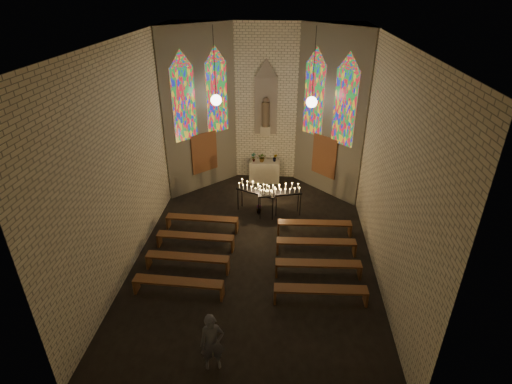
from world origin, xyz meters
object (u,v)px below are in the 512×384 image
at_px(aisle_flower_pot, 259,209).
at_px(votive_stand_right, 280,191).
at_px(votive_stand_left, 257,190).
at_px(altar, 265,171).
at_px(visitor, 212,343).

relative_size(aisle_flower_pot, votive_stand_right, 0.21).
bearing_deg(votive_stand_left, votive_stand_right, 18.61).
bearing_deg(altar, votive_stand_left, -92.68).
height_order(altar, aisle_flower_pot, altar).
relative_size(votive_stand_left, votive_stand_right, 0.96).
bearing_deg(votive_stand_right, visitor, -115.08).
bearing_deg(aisle_flower_pot, altar, 89.04).
xyz_separation_m(altar, aisle_flower_pot, (-0.05, -2.98, -0.32)).
bearing_deg(visitor, votive_stand_left, 70.54).
xyz_separation_m(altar, visitor, (-0.63, -10.39, 0.31)).
bearing_deg(aisle_flower_pot, visitor, -94.49).
xyz_separation_m(aisle_flower_pot, votive_stand_right, (0.83, -0.09, 0.91)).
relative_size(votive_stand_right, visitor, 1.11).
bearing_deg(visitor, votive_stand_right, 63.42).
bearing_deg(votive_stand_right, altar, 90.10).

